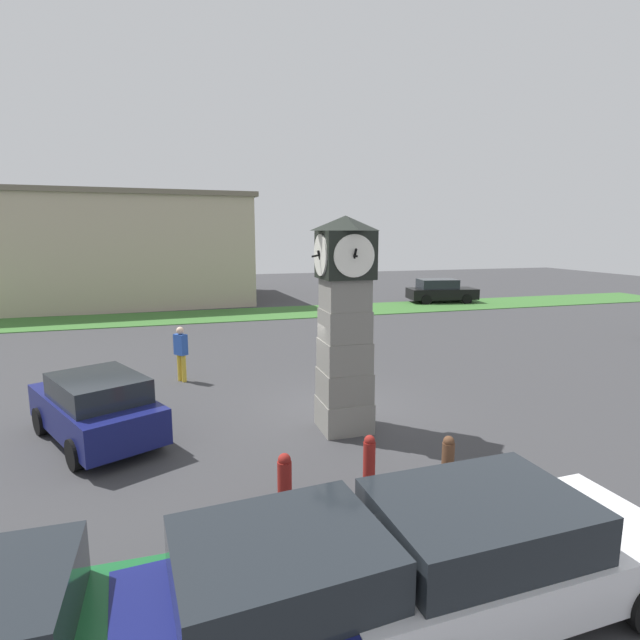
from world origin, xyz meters
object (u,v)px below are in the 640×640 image
bollard_mid_row (369,464)px  car_end_of_row (96,407)px  clock_tower (345,324)px  car_near_tower (300,594)px  pedestrian_crossing_lot (181,350)px  bollard_near_tower (285,479)px  car_by_building (492,549)px  bollard_far_row (448,463)px  car_silver_hatch (441,291)px

bollard_mid_row → car_end_of_row: (-4.93, 3.85, 0.23)m
clock_tower → car_end_of_row: (-5.49, 0.89, -1.73)m
car_near_tower → pedestrian_crossing_lot: bearing=95.3°
bollard_near_tower → car_by_building: size_ratio=0.20×
car_near_tower → bollard_far_row: bearing=38.6°
bollard_near_tower → car_silver_hatch: (15.38, 21.67, 0.33)m
bollard_near_tower → pedestrian_crossing_lot: size_ratio=0.53×
bollard_near_tower → car_end_of_row: bearing=132.3°
bollard_mid_row → car_by_building: car_by_building is taller
clock_tower → car_silver_hatch: 23.09m
clock_tower → bollard_near_tower: clock_tower is taller
car_end_of_row → pedestrian_crossing_lot: 4.58m
car_by_building → car_silver_hatch: bearing=61.4°
car_end_of_row → bollard_near_tower: bearing=-47.7°
bollard_mid_row → pedestrian_crossing_lot: pedestrian_crossing_lot is taller
pedestrian_crossing_lot → car_silver_hatch: bearing=39.1°
bollard_far_row → car_silver_hatch: car_silver_hatch is taller
car_by_building → pedestrian_crossing_lot: size_ratio=2.61×
car_near_tower → car_silver_hatch: bearing=57.3°
bollard_far_row → pedestrian_crossing_lot: bearing=118.1°
car_silver_hatch → bollard_mid_row: bearing=-122.5°
bollard_far_row → car_near_tower: bearing=-141.4°
bollard_near_tower → bollard_mid_row: (1.51, -0.08, 0.09)m
bollard_mid_row → car_end_of_row: 6.26m
car_silver_hatch → pedestrian_crossing_lot: bearing=-140.9°
car_near_tower → bollard_near_tower: bearing=80.6°
clock_tower → pedestrian_crossing_lot: bearing=125.4°
car_end_of_row → car_by_building: bearing=-51.7°
car_silver_hatch → car_end_of_row: 25.96m
bollard_far_row → car_silver_hatch: size_ratio=0.22×
bollard_near_tower → car_end_of_row: size_ratio=0.22×
car_near_tower → pedestrian_crossing_lot: pedestrian_crossing_lot is taller
car_silver_hatch → pedestrian_crossing_lot: pedestrian_crossing_lot is taller
car_near_tower → car_silver_hatch: size_ratio=0.88×
bollard_mid_row → car_near_tower: (-2.02, -3.01, 0.20)m
clock_tower → bollard_mid_row: size_ratio=4.52×
pedestrian_crossing_lot → bollard_mid_row: bearing=-69.3°
bollard_near_tower → car_end_of_row: car_end_of_row is taller
bollard_near_tower → car_silver_hatch: car_silver_hatch is taller
bollard_far_row → car_silver_hatch: 25.33m
car_end_of_row → clock_tower: bearing=-9.2°
clock_tower → car_silver_hatch: clock_tower is taller
bollard_mid_row → car_end_of_row: car_end_of_row is taller
clock_tower → car_silver_hatch: size_ratio=1.06×
bollard_mid_row → car_silver_hatch: car_silver_hatch is taller
clock_tower → pedestrian_crossing_lot: 6.39m
bollard_mid_row → car_end_of_row: bearing=142.0°
pedestrian_crossing_lot → bollard_far_row: bearing=-61.9°
bollard_mid_row → pedestrian_crossing_lot: 8.58m
bollard_far_row → car_silver_hatch: bearing=60.5°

